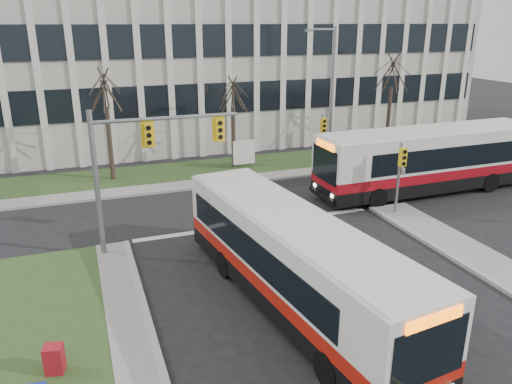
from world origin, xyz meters
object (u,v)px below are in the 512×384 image
object	(u,v)px
streetlight	(330,90)
newspaper_box_red	(54,361)
bus_cross	(429,161)
bus_main	(293,264)
directory_sign	(244,153)

from	to	relation	value
streetlight	newspaper_box_red	world-z (taller)	streetlight
bus_cross	streetlight	bearing A→B (deg)	-156.33
bus_main	bus_cross	distance (m)	15.25
directory_sign	bus_cross	bearing A→B (deg)	-42.96
directory_sign	bus_main	bearing A→B (deg)	-103.08
directory_sign	bus_main	world-z (taller)	bus_main
directory_sign	newspaper_box_red	distance (m)	21.26
bus_main	newspaper_box_red	bearing A→B (deg)	-179.46
bus_cross	newspaper_box_red	bearing A→B (deg)	-65.03
newspaper_box_red	directory_sign	bearing A→B (deg)	69.08
directory_sign	bus_cross	xyz separation A→B (m)	(8.59, -8.00, 0.65)
bus_main	directory_sign	bearing A→B (deg)	69.81
streetlight	directory_sign	world-z (taller)	streetlight
directory_sign	bus_main	size ratio (longest dim) A/B	0.16
streetlight	directory_sign	distance (m)	6.96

